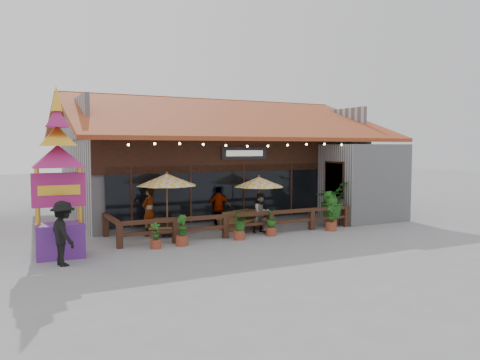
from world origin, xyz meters
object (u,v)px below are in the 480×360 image
tropical_plant (332,201)px  picnic_table_left (168,224)px  pedestrian (63,233)px  umbrella_left (167,180)px  picnic_table_right (242,217)px  umbrella_right (259,182)px  thai_sign_tower (58,161)px

tropical_plant → picnic_table_left: bearing=170.8°
pedestrian → umbrella_left: bearing=-68.6°
umbrella_left → picnic_table_left: bearing=67.1°
umbrella_left → picnic_table_right: bearing=2.6°
umbrella_left → picnic_table_right: umbrella_left is taller
picnic_table_left → umbrella_right: bearing=-5.1°
picnic_table_right → thai_sign_tower: thai_sign_tower is taller
picnic_table_right → thai_sign_tower: bearing=-166.1°
thai_sign_tower → pedestrian: (-0.03, -1.16, -2.10)m
umbrella_left → thai_sign_tower: 4.47m
picnic_table_right → tropical_plant: bearing=-16.0°
tropical_plant → pedestrian: bearing=-170.5°
umbrella_right → pedestrian: bearing=-161.5°
thai_sign_tower → tropical_plant: 11.38m
thai_sign_tower → pedestrian: size_ratio=3.03×
picnic_table_right → tropical_plant: tropical_plant is taller
thai_sign_tower → tropical_plant: bearing=3.7°
umbrella_right → tropical_plant: umbrella_right is taller
umbrella_right → picnic_table_left: bearing=174.9°
umbrella_left → pedestrian: size_ratio=1.33×
tropical_plant → pedestrian: size_ratio=1.03×
picnic_table_left → thai_sign_tower: thai_sign_tower is taller
picnic_table_right → thai_sign_tower: size_ratio=0.35×
thai_sign_tower → tropical_plant: (11.20, 0.72, -1.93)m
picnic_table_left → pedestrian: (-4.16, -3.03, 0.49)m
thai_sign_tower → umbrella_left: bearing=22.5°
pedestrian → tropical_plant: bearing=-93.9°
umbrella_left → picnic_table_right: (3.30, 0.15, -1.68)m
picnic_table_left → thai_sign_tower: bearing=-155.6°
thai_sign_tower → pedestrian: thai_sign_tower is taller
umbrella_right → thai_sign_tower: thai_sign_tower is taller
umbrella_left → tropical_plant: size_ratio=1.29×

